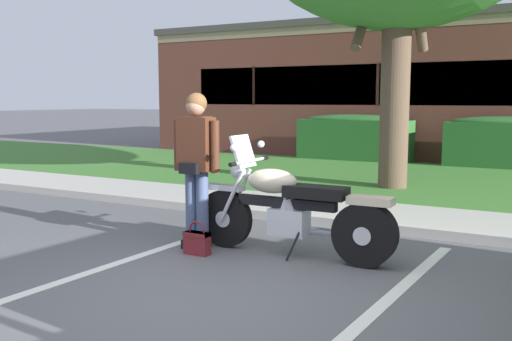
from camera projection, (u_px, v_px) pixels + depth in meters
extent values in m
plane|color=#565659|center=(222.00, 291.00, 4.93)|extent=(140.00, 140.00, 0.00)
cube|color=#B7B2A8|center=(340.00, 222.00, 7.38)|extent=(60.00, 0.20, 0.12)
cube|color=#B7B2A8|center=(362.00, 213.00, 8.12)|extent=(60.00, 1.50, 0.08)
cube|color=#3D752D|center=(423.00, 181.00, 11.38)|extent=(60.00, 6.03, 0.06)
cube|color=silver|center=(118.00, 263.00, 5.76)|extent=(0.32, 4.40, 0.01)
cube|color=silver|center=(377.00, 309.00, 4.47)|extent=(0.32, 4.40, 0.01)
cylinder|color=black|center=(225.00, 218.00, 6.37)|extent=(0.64, 0.11, 0.64)
cylinder|color=silver|center=(225.00, 218.00, 6.37)|extent=(0.18, 0.12, 0.18)
cylinder|color=black|center=(365.00, 234.00, 5.62)|extent=(0.64, 0.19, 0.64)
cylinder|color=silver|center=(365.00, 234.00, 5.62)|extent=(0.18, 0.20, 0.18)
cube|color=silver|center=(225.00, 187.00, 6.32)|extent=(0.44, 0.15, 0.06)
cube|color=beige|center=(371.00, 201.00, 5.55)|extent=(0.44, 0.21, 0.08)
cylinder|color=silver|center=(232.00, 196.00, 6.20)|extent=(0.31, 0.05, 0.58)
cylinder|color=silver|center=(239.00, 194.00, 6.34)|extent=(0.31, 0.05, 0.58)
sphere|color=silver|center=(238.00, 171.00, 6.22)|extent=(0.17, 0.17, 0.17)
cylinder|color=silver|center=(250.00, 161.00, 6.14)|extent=(0.04, 0.72, 0.03)
cylinder|color=black|center=(233.00, 164.00, 5.82)|extent=(0.05, 0.10, 0.04)
cylinder|color=black|center=(265.00, 158.00, 6.45)|extent=(0.05, 0.10, 0.04)
sphere|color=silver|center=(234.00, 148.00, 5.87)|extent=(0.08, 0.08, 0.08)
sphere|color=silver|center=(261.00, 144.00, 6.39)|extent=(0.08, 0.08, 0.08)
cube|color=#B2BCC6|center=(243.00, 151.00, 6.16)|extent=(0.14, 0.36, 0.35)
cube|color=black|center=(286.00, 203.00, 5.98)|extent=(1.10, 0.12, 0.10)
ellipsoid|color=beige|center=(272.00, 181.00, 6.04)|extent=(0.56, 0.33, 0.26)
cube|color=black|center=(316.00, 192.00, 5.81)|extent=(0.64, 0.29, 0.12)
cube|color=silver|center=(289.00, 222.00, 6.00)|extent=(0.40, 0.25, 0.28)
cylinder|color=silver|center=(286.00, 207.00, 5.99)|extent=(0.18, 0.12, 0.21)
cylinder|color=silver|center=(292.00, 207.00, 5.96)|extent=(0.18, 0.12, 0.21)
cylinder|color=silver|center=(327.00, 232.00, 5.96)|extent=(0.60, 0.09, 0.08)
cylinder|color=silver|center=(345.00, 235.00, 5.86)|extent=(0.60, 0.09, 0.08)
cylinder|color=black|center=(293.00, 246.00, 5.83)|extent=(0.12, 0.12, 0.30)
cube|color=black|center=(202.00, 244.00, 6.31)|extent=(0.12, 0.24, 0.10)
cube|color=black|center=(191.00, 243.00, 6.38)|extent=(0.12, 0.24, 0.10)
cylinder|color=#47567A|center=(202.00, 210.00, 6.28)|extent=(0.14, 0.14, 0.86)
cylinder|color=#47567A|center=(192.00, 209.00, 6.35)|extent=(0.14, 0.14, 0.86)
cube|color=#4C2819|center=(196.00, 144.00, 6.23)|extent=(0.38, 0.23, 0.58)
cube|color=#4C2819|center=(196.00, 119.00, 6.19)|extent=(0.30, 0.21, 0.06)
sphere|color=#A87A5B|center=(196.00, 106.00, 6.18)|extent=(0.21, 0.21, 0.21)
sphere|color=brown|center=(196.00, 103.00, 6.18)|extent=(0.23, 0.23, 0.23)
cube|color=black|center=(190.00, 168.00, 6.14)|extent=(0.22, 0.10, 0.12)
cylinder|color=#4C2819|center=(215.00, 147.00, 6.12)|extent=(0.09, 0.09, 0.56)
cylinder|color=#4C2819|center=(178.00, 145.00, 6.34)|extent=(0.09, 0.09, 0.56)
cube|color=maroon|center=(197.00, 243.00, 6.07)|extent=(0.28, 0.12, 0.24)
cube|color=maroon|center=(197.00, 234.00, 6.05)|extent=(0.28, 0.13, 0.04)
torus|color=maroon|center=(197.00, 230.00, 6.05)|extent=(0.20, 0.02, 0.20)
cylinder|color=brown|center=(395.00, 103.00, 10.17)|extent=(0.51, 0.51, 3.14)
cylinder|color=brown|center=(419.00, 18.00, 9.81)|extent=(0.18, 0.90, 1.12)
cylinder|color=brown|center=(366.00, 13.00, 10.24)|extent=(0.18, 1.25, 1.42)
cube|color=#286028|center=(354.00, 141.00, 15.11)|extent=(2.95, 0.90, 1.10)
ellipsoid|color=#286028|center=(355.00, 120.00, 15.04)|extent=(2.80, 0.84, 0.28)
cube|color=#286028|center=(505.00, 146.00, 13.34)|extent=(2.68, 0.90, 1.10)
ellipsoid|color=#286028|center=(507.00, 123.00, 13.28)|extent=(2.55, 0.84, 0.28)
cube|color=brown|center=(254.00, 86.00, 17.14)|extent=(0.08, 0.04, 1.20)
cube|color=brown|center=(378.00, 84.00, 15.31)|extent=(0.08, 0.04, 1.20)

